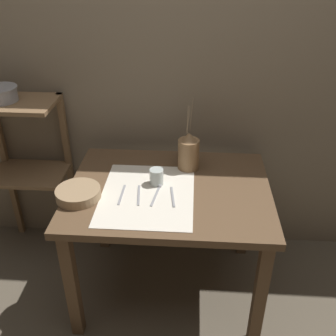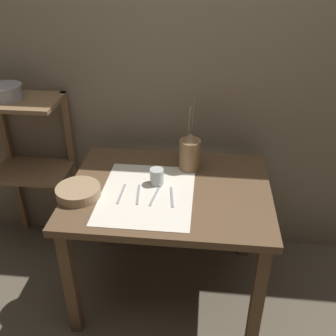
% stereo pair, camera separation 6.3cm
% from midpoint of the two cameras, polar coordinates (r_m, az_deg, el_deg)
% --- Properties ---
extents(ground_plane, '(12.00, 12.00, 0.00)m').
position_cam_midpoint_polar(ground_plane, '(2.55, 0.89, -16.73)').
color(ground_plane, brown).
extents(stone_wall_back, '(7.00, 0.06, 2.40)m').
position_cam_midpoint_polar(stone_wall_back, '(2.35, 2.34, 13.91)').
color(stone_wall_back, '#7A6B56').
rests_on(stone_wall_back, ground_plane).
extents(wooden_table, '(1.06, 0.82, 0.73)m').
position_cam_midpoint_polar(wooden_table, '(2.13, 1.03, -5.14)').
color(wooden_table, brown).
rests_on(wooden_table, ground_plane).
extents(wooden_shelf_unit, '(0.46, 0.32, 1.07)m').
position_cam_midpoint_polar(wooden_shelf_unit, '(2.58, -18.59, 2.92)').
color(wooden_shelf_unit, brown).
rests_on(wooden_shelf_unit, ground_plane).
extents(linen_cloth, '(0.47, 0.58, 0.00)m').
position_cam_midpoint_polar(linen_cloth, '(2.02, -2.17, -3.80)').
color(linen_cloth, silver).
rests_on(linen_cloth, wooden_table).
extents(pitcher_with_flowers, '(0.12, 0.12, 0.42)m').
position_cam_midpoint_polar(pitcher_with_flowers, '(2.20, 4.02, 2.24)').
color(pitcher_with_flowers, olive).
rests_on(pitcher_with_flowers, wooden_table).
extents(wooden_bowl, '(0.23, 0.23, 0.05)m').
position_cam_midpoint_polar(wooden_bowl, '(2.04, -12.02, -3.38)').
color(wooden_bowl, '#9E7F5B').
rests_on(wooden_bowl, wooden_table).
extents(glass_tumbler_near, '(0.07, 0.07, 0.09)m').
position_cam_midpoint_polar(glass_tumbler_near, '(2.08, -0.77, -1.25)').
color(glass_tumbler_near, '#B7C1BC').
rests_on(glass_tumbler_near, wooden_table).
extents(fork_inner, '(0.02, 0.18, 0.00)m').
position_cam_midpoint_polar(fork_inner, '(2.03, -5.89, -3.75)').
color(fork_inner, '#939399').
rests_on(fork_inner, wooden_table).
extents(knife_center, '(0.03, 0.18, 0.00)m').
position_cam_midpoint_polar(knife_center, '(2.01, -3.44, -3.86)').
color(knife_center, '#939399').
rests_on(knife_center, wooden_table).
extents(spoon_outer, '(0.04, 0.19, 0.02)m').
position_cam_midpoint_polar(spoon_outer, '(2.04, -0.62, -3.17)').
color(spoon_outer, '#939399').
rests_on(spoon_outer, wooden_table).
extents(fork_outer, '(0.04, 0.18, 0.00)m').
position_cam_midpoint_polar(fork_outer, '(1.99, 1.49, -4.21)').
color(fork_outer, '#939399').
rests_on(fork_outer, wooden_table).
extents(metal_pot_large, '(0.20, 0.20, 0.08)m').
position_cam_midpoint_polar(metal_pot_large, '(2.44, -21.92, 10.27)').
color(metal_pot_large, '#939399').
rests_on(metal_pot_large, wooden_shelf_unit).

